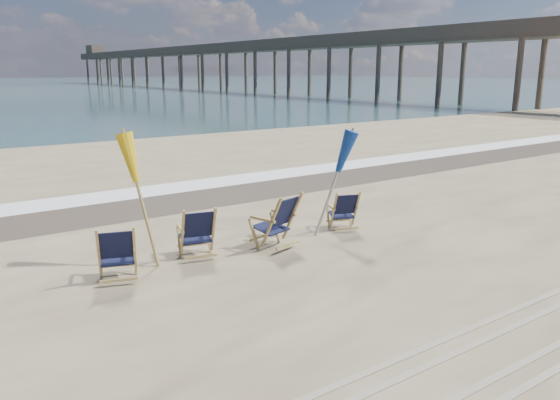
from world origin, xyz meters
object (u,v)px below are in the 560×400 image
(beach_chair_1, at_px, (213,232))
(beach_chair_2, at_px, (293,218))
(beach_chair_3, at_px, (356,210))
(umbrella_yellow, at_px, (140,163))
(beach_chair_0, at_px, (135,253))
(umbrella_blue, at_px, (333,154))
(fishing_pier, at_px, (217,61))

(beach_chair_1, bearing_deg, beach_chair_2, -175.02)
(beach_chair_3, distance_m, umbrella_yellow, 4.71)
(beach_chair_0, xyz_separation_m, beach_chair_2, (3.18, 0.04, 0.07))
(beach_chair_0, height_order, umbrella_blue, umbrella_blue)
(umbrella_blue, bearing_deg, beach_chair_3, -1.10)
(beach_chair_3, distance_m, fishing_pier, 80.62)
(beach_chair_0, relative_size, beach_chair_1, 0.98)
(beach_chair_2, bearing_deg, beach_chair_3, 166.59)
(beach_chair_1, relative_size, beach_chair_3, 1.12)
(beach_chair_1, bearing_deg, umbrella_blue, -170.07)
(beach_chair_1, relative_size, fishing_pier, 0.01)
(umbrella_yellow, height_order, umbrella_blue, umbrella_yellow)
(beach_chair_1, distance_m, umbrella_yellow, 1.79)
(beach_chair_0, distance_m, beach_chair_1, 1.61)
(beach_chair_3, bearing_deg, fishing_pier, -95.25)
(beach_chair_0, relative_size, umbrella_blue, 0.44)
(beach_chair_0, bearing_deg, umbrella_yellow, -104.10)
(beach_chair_0, bearing_deg, beach_chair_1, -150.50)
(beach_chair_3, bearing_deg, umbrella_yellow, 14.43)
(beach_chair_2, xyz_separation_m, beach_chair_3, (1.72, 0.05, -0.11))
(beach_chair_1, xyz_separation_m, fishing_pier, (39.44, 71.75, 4.15))
(beach_chair_1, distance_m, beach_chair_2, 1.61)
(beach_chair_2, bearing_deg, beach_chair_0, -14.48)
(umbrella_blue, bearing_deg, beach_chair_0, -178.52)
(umbrella_yellow, bearing_deg, beach_chair_2, -12.33)
(umbrella_blue, bearing_deg, beach_chair_1, 176.03)
(beach_chair_2, xyz_separation_m, umbrella_blue, (1.04, 0.07, 1.16))
(umbrella_yellow, bearing_deg, beach_chair_0, -123.16)
(beach_chair_0, height_order, beach_chair_1, beach_chair_1)
(beach_chair_3, relative_size, fishing_pier, 0.01)
(beach_chair_0, relative_size, beach_chair_3, 1.10)
(beach_chair_3, bearing_deg, umbrella_blue, 20.31)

